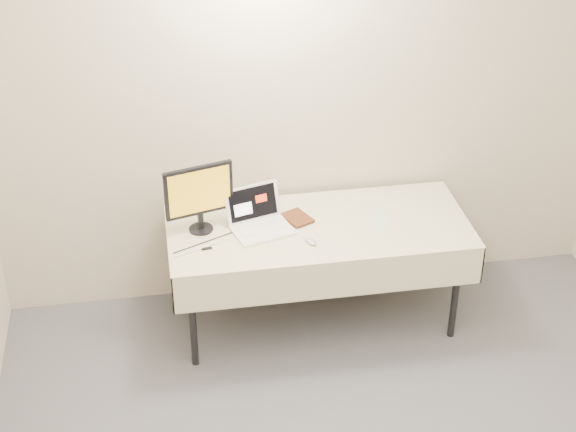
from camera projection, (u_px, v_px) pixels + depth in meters
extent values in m
cube|color=beige|center=(306.00, 104.00, 5.48)|extent=(4.00, 0.10, 2.70)
cylinder|color=black|center=(193.00, 319.00, 5.26)|extent=(0.04, 0.04, 0.69)
cylinder|color=black|center=(456.00, 292.00, 5.49)|extent=(0.04, 0.04, 0.69)
cylinder|color=black|center=(186.00, 264.00, 5.76)|extent=(0.04, 0.04, 0.69)
cylinder|color=black|center=(427.00, 241.00, 5.99)|extent=(0.04, 0.04, 0.69)
cube|color=gray|center=(319.00, 229.00, 5.43)|extent=(1.80, 0.75, 0.04)
cube|color=beige|center=(319.00, 226.00, 5.42)|extent=(1.86, 0.81, 0.01)
cube|color=beige|center=(332.00, 281.00, 5.15)|extent=(1.86, 0.01, 0.25)
cube|color=beige|center=(307.00, 211.00, 5.83)|extent=(1.86, 0.01, 0.25)
cube|color=beige|center=(169.00, 257.00, 5.36)|extent=(0.01, 0.81, 0.25)
cube|color=beige|center=(461.00, 230.00, 5.62)|extent=(0.01, 0.81, 0.25)
cube|color=white|center=(263.00, 231.00, 5.35)|extent=(0.40, 0.33, 0.02)
cube|color=white|center=(252.00, 203.00, 5.41)|extent=(0.35, 0.17, 0.22)
cube|color=black|center=(252.00, 203.00, 5.41)|extent=(0.31, 0.14, 0.19)
cylinder|color=black|center=(201.00, 229.00, 5.38)|extent=(0.18, 0.18, 0.01)
cube|color=black|center=(201.00, 221.00, 5.34)|extent=(0.04, 0.03, 0.11)
cube|color=black|center=(199.00, 190.00, 5.23)|extent=(0.42, 0.14, 0.32)
cube|color=gold|center=(199.00, 190.00, 5.23)|extent=(0.37, 0.10, 0.28)
imported|color=brown|center=(288.00, 210.00, 5.40)|extent=(0.14, 0.08, 0.19)
cube|color=black|center=(265.00, 201.00, 5.62)|extent=(0.14, 0.08, 0.05)
cube|color=#FF330C|center=(265.00, 203.00, 5.60)|extent=(0.09, 0.02, 0.02)
ellipsoid|color=#BABABC|center=(310.00, 241.00, 5.25)|extent=(0.08, 0.11, 0.02)
cube|color=#BEE2B4|center=(379.00, 220.00, 5.47)|extent=(0.16, 0.28, 0.00)
cube|color=black|center=(207.00, 249.00, 5.19)|extent=(0.06, 0.02, 0.01)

